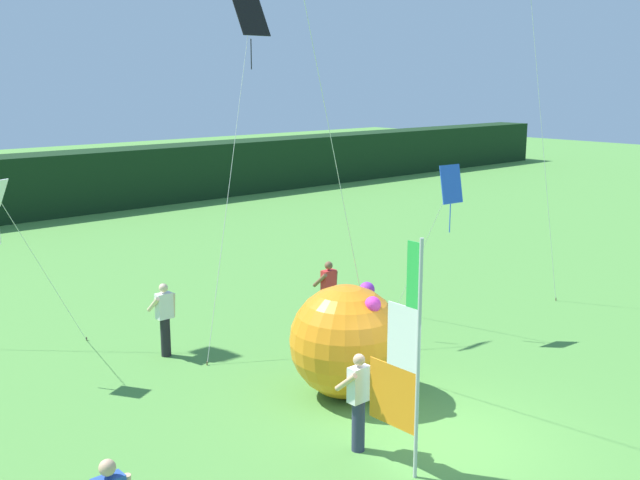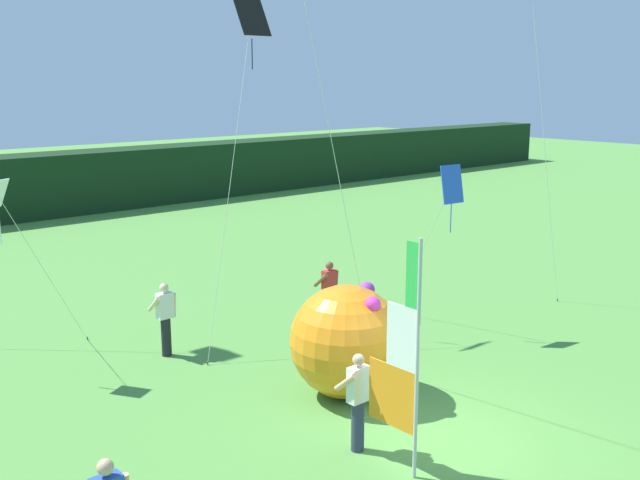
{
  "view_description": "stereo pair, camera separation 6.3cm",
  "coord_description": "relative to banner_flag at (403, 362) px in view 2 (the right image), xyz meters",
  "views": [
    {
      "loc": [
        -9.38,
        -7.46,
        6.07
      ],
      "look_at": [
        -0.46,
        2.59,
        3.16
      ],
      "focal_mm": 41.89,
      "sensor_mm": 36.0,
      "label": 1
    },
    {
      "loc": [
        -9.34,
        -7.5,
        6.07
      ],
      "look_at": [
        -0.46,
        2.59,
        3.16
      ],
      "focal_mm": 41.89,
      "sensor_mm": 36.0,
      "label": 2
    }
  ],
  "objects": [
    {
      "name": "person_near_banner",
      "position": [
        -0.22,
        6.87,
        -0.93
      ],
      "size": [
        0.55,
        0.48,
        1.68
      ],
      "color": "black",
      "rests_on": "ground"
    },
    {
      "name": "banner_flag",
      "position": [
        0.0,
        0.0,
        0.0
      ],
      "size": [
        0.06,
        1.03,
        3.81
      ],
      "color": "#B7B7BC",
      "rests_on": "ground"
    },
    {
      "name": "inflatable_balloon",
      "position": [
        1.34,
        2.68,
        -0.72
      ],
      "size": [
        2.21,
        2.21,
        2.21
      ],
      "color": "orange",
      "rests_on": "ground"
    },
    {
      "name": "person_far_left",
      "position": [
        3.79,
        5.88,
        -0.92
      ],
      "size": [
        0.55,
        0.48,
        1.7
      ],
      "color": "#2D334C",
      "rests_on": "ground"
    },
    {
      "name": "person_far_right",
      "position": [
        -0.06,
        0.91,
        -0.92
      ],
      "size": [
        0.55,
        0.48,
        1.7
      ],
      "color": "#2D334C",
      "rests_on": "ground"
    },
    {
      "name": "kite_black_diamond_2",
      "position": [
        2.51,
        7.22,
        5.43
      ],
      "size": [
        2.85,
        1.76,
        8.03
      ],
      "color": "brown",
      "rests_on": "ground"
    },
    {
      "name": "kite_white_diamond_5",
      "position": [
        -3.11,
        8.01,
        1.75
      ],
      "size": [
        2.39,
        1.32,
        4.14
      ],
      "color": "brown",
      "rests_on": "ground"
    },
    {
      "name": "kite_blue_diamond_0",
      "position": [
        5.63,
        3.71,
        1.71
      ],
      "size": [
        0.66,
        2.12,
        4.12
      ],
      "color": "brown",
      "rests_on": "ground"
    },
    {
      "name": "ground_plane",
      "position": [
        1.26,
        0.25,
        -1.83
      ],
      "size": [
        120.0,
        120.0,
        0.0
      ],
      "primitive_type": "plane",
      "color": "#518E3D"
    }
  ]
}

